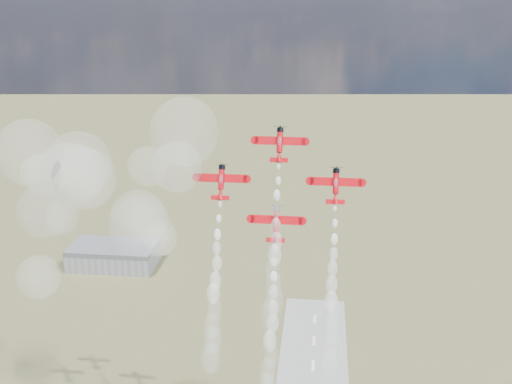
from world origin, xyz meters
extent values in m
cube|color=gray|center=(-120.00, 180.00, 5.00)|extent=(50.00, 28.00, 10.00)
cube|color=#595B60|center=(-120.00, 180.00, 11.50)|extent=(50.00, 28.00, 3.00)
cylinder|color=#BD0910|center=(-11.03, 25.24, 113.98)|extent=(1.61, 4.07, 6.07)
cylinder|color=black|center=(-11.03, 26.66, 116.86)|extent=(1.84, 2.16, 1.84)
cube|color=#BD0910|center=(-11.03, 25.75, 114.11)|extent=(14.01, 1.24, 2.17)
cube|color=white|center=(-14.82, 25.88, 114.05)|extent=(5.51, 0.31, 0.58)
cube|color=white|center=(-7.24, 25.88, 114.05)|extent=(5.51, 0.31, 0.58)
cube|color=#BD0910|center=(-11.03, 22.81, 109.42)|extent=(5.05, 0.68, 1.19)
cube|color=#BD0910|center=(-11.03, 21.94, 109.59)|extent=(0.16, 2.41, 2.20)
ellipsoid|color=silver|center=(-11.03, 24.62, 114.15)|extent=(1.26, 2.26, 3.05)
cone|color=#BD0910|center=(-11.03, 23.32, 110.19)|extent=(1.61, 2.76, 3.39)
cylinder|color=#BD0910|center=(-26.64, 20.43, 104.17)|extent=(1.61, 4.07, 6.07)
cylinder|color=black|center=(-26.64, 21.85, 107.06)|extent=(1.84, 2.16, 1.84)
cube|color=#BD0910|center=(-26.64, 20.94, 104.30)|extent=(14.01, 1.24, 2.17)
cube|color=white|center=(-30.42, 21.07, 104.24)|extent=(5.51, 0.31, 0.58)
cube|color=white|center=(-22.85, 21.07, 104.24)|extent=(5.51, 0.31, 0.58)
cube|color=#BD0910|center=(-26.64, 18.00, 99.61)|extent=(5.05, 0.68, 1.19)
cube|color=#BD0910|center=(-26.64, 17.12, 99.78)|extent=(0.16, 2.41, 2.20)
ellipsoid|color=silver|center=(-26.64, 19.81, 104.35)|extent=(1.26, 2.26, 3.05)
cone|color=#BD0910|center=(-26.64, 18.51, 100.38)|extent=(1.61, 2.76, 3.39)
cylinder|color=#BD0910|center=(4.57, 20.43, 104.17)|extent=(1.61, 4.07, 6.07)
cylinder|color=black|center=(4.57, 21.85, 107.06)|extent=(1.84, 2.16, 1.84)
cube|color=#BD0910|center=(4.57, 20.94, 104.30)|extent=(14.01, 1.24, 2.17)
cube|color=white|center=(0.78, 21.07, 104.24)|extent=(5.51, 0.31, 0.58)
cube|color=white|center=(8.36, 21.07, 104.24)|extent=(5.51, 0.31, 0.58)
cube|color=#BD0910|center=(4.57, 18.00, 99.61)|extent=(5.05, 0.68, 1.19)
cube|color=#BD0910|center=(4.57, 17.12, 99.78)|extent=(0.16, 2.41, 2.20)
ellipsoid|color=silver|center=(4.57, 19.81, 104.35)|extent=(1.26, 2.26, 3.05)
cone|color=#BD0910|center=(4.57, 18.51, 100.38)|extent=(1.61, 2.76, 3.39)
cylinder|color=#BD0910|center=(-11.03, 15.62, 94.37)|extent=(1.61, 4.07, 6.07)
cylinder|color=black|center=(-11.03, 17.03, 97.25)|extent=(1.84, 2.16, 1.84)
cube|color=#BD0910|center=(-11.03, 16.13, 94.50)|extent=(14.01, 1.24, 2.17)
cube|color=white|center=(-14.82, 16.25, 94.44)|extent=(5.51, 0.31, 0.58)
cube|color=white|center=(-7.24, 16.25, 94.44)|extent=(5.51, 0.31, 0.58)
cube|color=#BD0910|center=(-11.03, 13.18, 89.80)|extent=(5.05, 0.68, 1.19)
cube|color=#BD0910|center=(-11.03, 12.31, 89.98)|extent=(0.16, 2.41, 2.20)
ellipsoid|color=silver|center=(-11.03, 15.00, 94.54)|extent=(1.26, 2.26, 3.05)
cone|color=#BD0910|center=(-11.03, 13.69, 90.58)|extent=(1.61, 2.76, 3.39)
sphere|color=white|center=(-11.05, 22.31, 107.75)|extent=(1.03, 1.03, 1.03)
sphere|color=white|center=(-10.95, 20.37, 104.27)|extent=(1.44, 1.44, 1.44)
sphere|color=white|center=(-11.19, 18.67, 100.69)|extent=(1.86, 1.86, 1.86)
sphere|color=white|center=(-11.09, 16.63, 96.71)|extent=(2.28, 2.28, 2.28)
sphere|color=white|center=(-11.07, 15.18, 93.15)|extent=(2.70, 2.70, 2.70)
sphere|color=white|center=(-10.76, 13.55, 89.40)|extent=(3.12, 3.12, 3.12)
sphere|color=white|center=(-11.01, 11.65, 86.21)|extent=(3.53, 3.53, 3.53)
sphere|color=white|center=(-11.25, 9.39, 82.83)|extent=(3.95, 3.95, 3.95)
sphere|color=white|center=(-10.96, 7.98, 79.06)|extent=(4.37, 4.37, 4.37)
sphere|color=white|center=(-10.64, 6.35, 75.46)|extent=(4.79, 4.79, 4.79)
sphere|color=white|center=(-11.63, 4.79, 71.96)|extent=(5.21, 5.21, 5.21)
sphere|color=white|center=(-26.53, 17.44, 97.97)|extent=(1.03, 1.03, 1.03)
sphere|color=white|center=(-26.71, 15.76, 94.35)|extent=(1.44, 1.44, 1.44)
sphere|color=white|center=(-26.82, 13.77, 90.56)|extent=(1.86, 1.86, 1.86)
sphere|color=white|center=(-26.84, 12.30, 87.08)|extent=(2.28, 2.28, 2.28)
sphere|color=white|center=(-26.47, 10.16, 83.57)|extent=(2.70, 2.70, 2.70)
sphere|color=white|center=(-26.66, 8.13, 79.49)|extent=(3.12, 3.12, 3.12)
sphere|color=white|center=(-26.89, 6.52, 76.52)|extent=(3.53, 3.53, 3.53)
sphere|color=white|center=(-26.36, 4.96, 72.67)|extent=(3.95, 3.95, 3.95)
sphere|color=white|center=(-26.84, 3.01, 68.66)|extent=(4.37, 4.37, 4.37)
sphere|color=white|center=(-26.46, 1.77, 65.06)|extent=(4.79, 4.79, 4.79)
sphere|color=white|center=(-26.70, -0.24, 61.08)|extent=(5.21, 5.21, 5.21)
sphere|color=white|center=(4.54, 17.41, 97.93)|extent=(1.03, 1.03, 1.03)
sphere|color=white|center=(4.68, 15.61, 94.42)|extent=(1.44, 1.44, 1.44)
sphere|color=white|center=(4.65, 13.82, 90.58)|extent=(1.86, 1.86, 1.86)
sphere|color=white|center=(4.55, 12.33, 86.97)|extent=(2.28, 2.28, 2.28)
sphere|color=white|center=(4.36, 10.19, 83.77)|extent=(2.70, 2.70, 2.70)
sphere|color=white|center=(4.28, 8.86, 79.68)|extent=(3.12, 3.12, 3.12)
sphere|color=white|center=(4.27, 6.59, 75.86)|extent=(3.53, 3.53, 3.53)
sphere|color=white|center=(4.65, 4.47, 72.17)|extent=(3.95, 3.95, 3.95)
sphere|color=white|center=(4.69, 2.90, 69.19)|extent=(4.37, 4.37, 4.37)
sphere|color=white|center=(4.41, 0.94, 64.90)|extent=(4.79, 4.79, 4.79)
sphere|color=white|center=(4.53, 0.06, 61.48)|extent=(5.21, 5.21, 5.21)
sphere|color=white|center=(-10.99, 12.70, 88.22)|extent=(1.03, 1.03, 1.03)
sphere|color=white|center=(-11.07, 10.66, 84.60)|extent=(1.44, 1.44, 1.44)
sphere|color=white|center=(-10.97, 9.03, 81.07)|extent=(1.86, 1.86, 1.86)
sphere|color=white|center=(-10.82, 7.34, 77.57)|extent=(2.28, 2.28, 2.28)
sphere|color=white|center=(-10.75, 5.79, 73.46)|extent=(2.70, 2.70, 2.70)
sphere|color=white|center=(-10.76, 3.92, 70.07)|extent=(3.12, 3.12, 3.12)
sphere|color=white|center=(-11.36, 1.73, 66.14)|extent=(3.53, 3.53, 3.53)
sphere|color=white|center=(-10.58, -0.27, 62.82)|extent=(3.95, 3.95, 3.95)
sphere|color=white|center=(-11.46, -1.95, 59.34)|extent=(4.37, 4.37, 4.37)
sphere|color=white|center=(-38.08, 27.23, 115.66)|extent=(19.67, 19.67, 19.67)
sphere|color=white|center=(-75.94, 25.26, 89.04)|extent=(10.12, 10.12, 10.12)
sphere|color=white|center=(-85.32, 33.28, 87.85)|extent=(16.94, 16.94, 16.94)
sphere|color=white|center=(-73.91, 36.29, 102.73)|extent=(20.39, 20.39, 20.39)
sphere|color=white|center=(-54.77, 32.87, 87.05)|extent=(17.49, 17.49, 17.49)
sphere|color=white|center=(-46.89, 19.43, 107.47)|extent=(11.06, 11.06, 11.06)
sphere|color=white|center=(-85.50, 28.95, 107.95)|extent=(19.92, 19.92, 19.92)
sphere|color=white|center=(-64.76, 18.01, 103.83)|extent=(17.51, 17.51, 17.51)
sphere|color=white|center=(-75.90, 35.21, 99.63)|extent=(20.02, 20.02, 20.02)
sphere|color=white|center=(-38.03, 16.62, 108.37)|extent=(13.96, 13.96, 13.96)
sphere|color=white|center=(-53.90, 31.24, 84.91)|extent=(18.94, 18.94, 18.94)
sphere|color=white|center=(-78.18, 20.07, 104.05)|extent=(11.82, 11.82, 11.82)
sphere|color=white|center=(-79.28, 13.67, 74.97)|extent=(12.73, 12.73, 12.73)
sphere|color=white|center=(-43.69, 15.68, 87.90)|extent=(10.38, 10.38, 10.38)
camera|label=1|loc=(0.38, -134.66, 151.12)|focal=42.00mm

